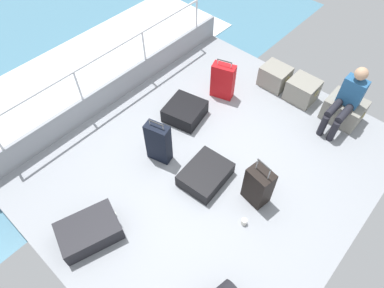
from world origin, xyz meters
TOP-DOWN VIEW (x-y plane):
  - ground_plane at (0.00, 0.00)m, footprint 4.40×5.20m
  - gunwale_port at (-2.17, 0.00)m, footprint 0.06×5.20m
  - railing_port at (-2.17, 0.00)m, footprint 0.04×4.20m
  - sea_wake at (-3.60, 0.00)m, footprint 12.00×12.00m
  - cargo_crate_0 at (-0.30, 2.14)m, footprint 0.52×0.42m
  - cargo_crate_1 at (0.27, 2.15)m, footprint 0.52×0.45m
  - cargo_crate_2 at (1.04, 2.20)m, footprint 0.63×0.49m
  - passenger_seated at (1.04, 2.01)m, footprint 0.34×0.66m
  - suitcase_0 at (0.86, -0.06)m, footprint 0.38×0.30m
  - suitcase_1 at (-0.97, 0.43)m, footprint 0.71×0.72m
  - suitcase_2 at (-0.67, -0.46)m, footprint 0.40×0.27m
  - suitcase_3 at (-0.42, -1.98)m, footprint 0.74×0.89m
  - suitcase_4 at (0.12, -0.29)m, footprint 0.62×0.76m
  - suitcase_5 at (-0.83, 1.27)m, footprint 0.44×0.31m
  - paper_cup at (0.98, -0.49)m, footprint 0.08×0.08m

SIDE VIEW (x-z plane):
  - sea_wake at x=-3.60m, z-range -0.35..-0.33m
  - ground_plane at x=0.00m, z-range -0.06..0.00m
  - paper_cup at x=0.98m, z-range 0.00..0.10m
  - suitcase_4 at x=0.12m, z-range 0.00..0.22m
  - suitcase_1 at x=-0.97m, z-range 0.00..0.26m
  - suitcase_3 at x=-0.42m, z-range 0.00..0.26m
  - cargo_crate_0 at x=-0.30m, z-range 0.00..0.39m
  - cargo_crate_2 at x=1.04m, z-range 0.00..0.40m
  - cargo_crate_1 at x=0.27m, z-range 0.00..0.40m
  - gunwale_port at x=-2.17m, z-range 0.00..0.45m
  - suitcase_0 at x=0.86m, z-range -0.10..0.73m
  - suitcase_5 at x=-0.83m, z-range -0.05..0.72m
  - suitcase_2 at x=-0.67m, z-range -0.04..0.76m
  - passenger_seated at x=1.04m, z-range 0.03..1.13m
  - railing_port at x=-2.17m, z-range 0.27..1.29m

